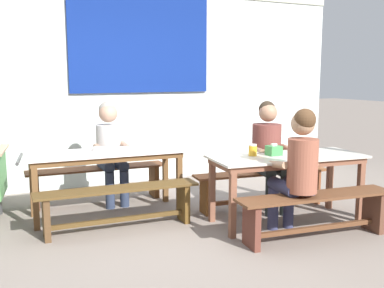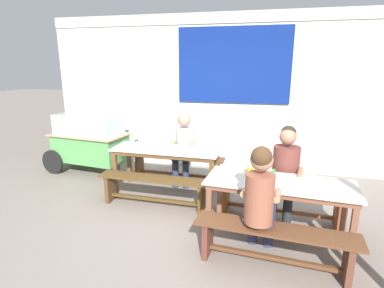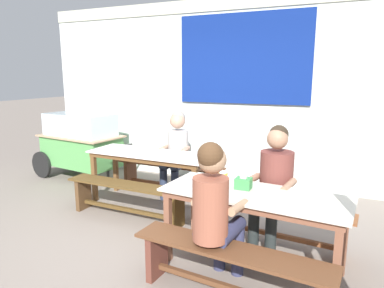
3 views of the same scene
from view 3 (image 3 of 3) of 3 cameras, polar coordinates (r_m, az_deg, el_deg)
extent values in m
plane|color=gray|center=(3.89, -4.40, -15.86)|extent=(40.00, 40.00, 0.00)
cube|color=silver|center=(5.74, 6.73, 7.29)|extent=(6.99, 0.12, 2.76)
cube|color=navy|center=(5.59, 8.41, 13.70)|extent=(2.09, 0.03, 1.38)
cube|color=#B1B49E|center=(5.85, 7.15, 21.95)|extent=(6.99, 0.20, 0.20)
cube|color=silver|center=(4.77, -6.93, -1.54)|extent=(1.76, 0.67, 0.02)
cube|color=brown|center=(4.78, -6.92, -2.02)|extent=(1.68, 0.61, 0.06)
cube|color=brown|center=(4.74, 2.93, -6.54)|extent=(0.06, 0.06, 0.65)
cube|color=brown|center=(4.31, 0.42, -8.35)|extent=(0.06, 0.06, 0.65)
cube|color=brown|center=(5.51, -12.45, -4.25)|extent=(0.06, 0.06, 0.65)
cube|color=brown|center=(5.15, -15.78, -5.51)|extent=(0.06, 0.06, 0.65)
cube|color=beige|center=(3.20, 10.18, -8.10)|extent=(1.73, 0.82, 0.02)
cube|color=brown|center=(3.22, 10.16, -8.79)|extent=(1.64, 0.75, 0.06)
cube|color=brown|center=(3.47, 23.74, -14.45)|extent=(0.07, 0.07, 0.65)
cube|color=brown|center=(2.99, 22.70, -18.69)|extent=(0.07, 0.07, 0.65)
cube|color=brown|center=(3.86, 0.45, -10.80)|extent=(0.07, 0.07, 0.65)
cube|color=brown|center=(3.43, -3.97, -13.74)|extent=(0.07, 0.07, 0.65)
cube|color=brown|center=(5.30, -3.68, -3.40)|extent=(1.72, 0.38, 0.02)
cube|color=brown|center=(5.06, 3.72, -6.73)|extent=(0.07, 0.27, 0.42)
cube|color=brown|center=(5.75, -10.11, -4.69)|extent=(0.07, 0.27, 0.42)
cube|color=brown|center=(5.40, -3.63, -6.76)|extent=(1.43, 0.10, 0.04)
cube|color=#523A1B|center=(4.41, -10.69, -6.66)|extent=(1.68, 0.35, 0.02)
cube|color=brown|center=(4.13, -2.35, -11.01)|extent=(0.07, 0.25, 0.42)
cube|color=#50361F|center=(4.92, -17.44, -7.81)|extent=(0.07, 0.25, 0.42)
cube|color=#523A1B|center=(4.52, -10.54, -10.59)|extent=(1.39, 0.10, 0.04)
cube|color=brown|center=(3.80, 12.76, -9.72)|extent=(1.71, 0.43, 0.03)
cube|color=brown|center=(3.77, 23.53, -14.22)|extent=(0.08, 0.23, 0.42)
cube|color=brown|center=(4.12, 2.74, -11.06)|extent=(0.08, 0.23, 0.42)
cube|color=brown|center=(3.93, 12.55, -14.17)|extent=(1.40, 0.18, 0.04)
cube|color=brown|center=(2.84, 6.21, -17.01)|extent=(1.65, 0.47, 0.03)
cube|color=brown|center=(3.24, -5.78, -17.66)|extent=(0.09, 0.27, 0.42)
cube|color=brown|center=(3.01, 6.06, -22.47)|extent=(1.34, 0.18, 0.04)
cube|color=#559D52|center=(6.30, -17.74, -1.08)|extent=(1.42, 0.87, 0.50)
cube|color=silver|center=(6.23, -17.98, 2.96)|extent=(1.28, 0.78, 0.40)
cube|color=tan|center=(6.26, -17.88, 1.28)|extent=(1.51, 0.96, 0.02)
cylinder|color=black|center=(7.05, -18.66, -1.95)|extent=(0.46, 0.12, 0.46)
cylinder|color=black|center=(6.62, -23.55, -3.15)|extent=(0.46, 0.12, 0.46)
cylinder|color=#333333|center=(5.96, -13.66, -5.21)|extent=(0.05, 0.05, 0.23)
cylinder|color=#3F3F3F|center=(5.67, -12.18, -0.58)|extent=(0.13, 0.68, 0.04)
cylinder|color=#242B2A|center=(3.61, 10.07, -14.37)|extent=(0.11, 0.11, 0.44)
cylinder|color=#242B2A|center=(3.55, 12.82, -14.93)|extent=(0.11, 0.11, 0.44)
cylinder|color=#242B2A|center=(3.65, 11.28, -9.51)|extent=(0.19, 0.39, 0.13)
cylinder|color=#242B2A|center=(3.59, 13.98, -9.98)|extent=(0.19, 0.39, 0.13)
cylinder|color=brown|center=(3.69, 13.72, -5.23)|extent=(0.34, 0.34, 0.53)
sphere|color=#966C53|center=(3.58, 13.91, 0.85)|extent=(0.21, 0.21, 0.21)
sphere|color=#2D2319|center=(3.60, 14.10, 1.50)|extent=(0.20, 0.20, 0.20)
cylinder|color=#966C53|center=(3.60, 9.87, -5.72)|extent=(0.12, 0.31, 0.08)
cylinder|color=#966C53|center=(3.47, 15.66, -6.61)|extent=(0.12, 0.31, 0.09)
cylinder|color=#2A354D|center=(5.05, -4.71, -6.67)|extent=(0.11, 0.11, 0.44)
cylinder|color=#2A354D|center=(4.97, -2.84, -6.92)|extent=(0.11, 0.11, 0.44)
cylinder|color=#2A354D|center=(5.11, -3.94, -3.26)|extent=(0.14, 0.37, 0.13)
cylinder|color=#2A354D|center=(5.04, -2.09, -3.45)|extent=(0.14, 0.37, 0.13)
cylinder|color=#B6B3B0|center=(5.17, -2.28, -0.42)|extent=(0.30, 0.30, 0.49)
sphere|color=tan|center=(5.09, -2.41, 3.83)|extent=(0.23, 0.23, 0.23)
sphere|color=gray|center=(5.11, -2.27, 4.32)|extent=(0.21, 0.21, 0.21)
cylinder|color=tan|center=(5.08, -4.86, -0.82)|extent=(0.08, 0.30, 0.09)
cylinder|color=tan|center=(4.94, -1.32, -1.14)|extent=(0.08, 0.31, 0.10)
cylinder|color=#2F3252|center=(3.27, 7.56, -17.14)|extent=(0.11, 0.11, 0.44)
cylinder|color=#2F3252|center=(3.34, 4.58, -16.49)|extent=(0.11, 0.11, 0.44)
cylinder|color=#2F3252|center=(3.00, 6.28, -14.12)|extent=(0.18, 0.43, 0.13)
cylinder|color=#2F3252|center=(3.06, 3.11, -13.46)|extent=(0.18, 0.43, 0.13)
cylinder|color=brown|center=(2.78, 3.06, -10.65)|extent=(0.29, 0.29, 0.51)
sphere|color=#A77F5D|center=(2.67, 3.34, -2.57)|extent=(0.22, 0.22, 0.22)
sphere|color=#4C331E|center=(2.63, 3.06, -1.88)|extent=(0.21, 0.21, 0.21)
cylinder|color=#A77F5D|center=(2.87, 7.66, -10.28)|extent=(0.10, 0.31, 0.09)
cylinder|color=#A77F5D|center=(3.00, 1.82, -9.22)|extent=(0.11, 0.31, 0.11)
cube|color=#3A8847|center=(3.28, 8.46, -6.43)|extent=(0.14, 0.13, 0.10)
cube|color=white|center=(3.26, 8.50, -5.38)|extent=(0.06, 0.04, 0.02)
cylinder|color=gold|center=(3.40, 5.14, -5.65)|extent=(0.09, 0.09, 0.11)
cylinder|color=white|center=(3.39, 5.15, -4.65)|extent=(0.08, 0.08, 0.02)
cylinder|color=silver|center=(4.87, -7.07, -0.91)|extent=(0.15, 0.15, 0.04)
camera|label=1|loc=(3.69, -80.66, -1.18)|focal=42.10mm
camera|label=2|loc=(1.04, -94.05, 12.83)|focal=28.27mm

